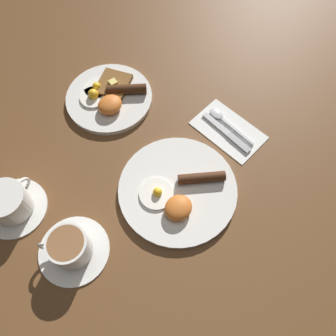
# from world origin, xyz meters

# --- Properties ---
(ground_plane) EXTENTS (3.00, 3.00, 0.00)m
(ground_plane) POSITION_xyz_m (0.00, 0.00, 0.00)
(ground_plane) COLOR brown
(breakfast_plate_near) EXTENTS (0.29, 0.29, 0.05)m
(breakfast_plate_near) POSITION_xyz_m (-0.00, -0.00, 0.01)
(breakfast_plate_near) COLOR silver
(breakfast_plate_near) RESTS_ON ground_plane
(breakfast_plate_far) EXTENTS (0.24, 0.24, 0.05)m
(breakfast_plate_far) POSITION_xyz_m (0.09, 0.33, 0.01)
(breakfast_plate_far) COLOR silver
(breakfast_plate_far) RESTS_ON ground_plane
(teacup_near) EXTENTS (0.16, 0.16, 0.07)m
(teacup_near) POSITION_xyz_m (-0.27, 0.08, 0.03)
(teacup_near) COLOR silver
(teacup_near) RESTS_ON ground_plane
(teacup_far) EXTENTS (0.15, 0.15, 0.07)m
(teacup_far) POSITION_xyz_m (-0.29, 0.26, 0.03)
(teacup_far) COLOR silver
(teacup_far) RESTS_ON ground_plane
(napkin) EXTENTS (0.12, 0.19, 0.01)m
(napkin) POSITION_xyz_m (0.22, 0.01, 0.00)
(napkin) COLOR white
(napkin) RESTS_ON ground_plane
(knife) EXTENTS (0.03, 0.16, 0.01)m
(knife) POSITION_xyz_m (0.21, 0.00, 0.01)
(knife) COLOR silver
(knife) RESTS_ON napkin
(spoon) EXTENTS (0.03, 0.16, 0.01)m
(spoon) POSITION_xyz_m (0.24, 0.05, 0.01)
(spoon) COLOR silver
(spoon) RESTS_ON napkin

